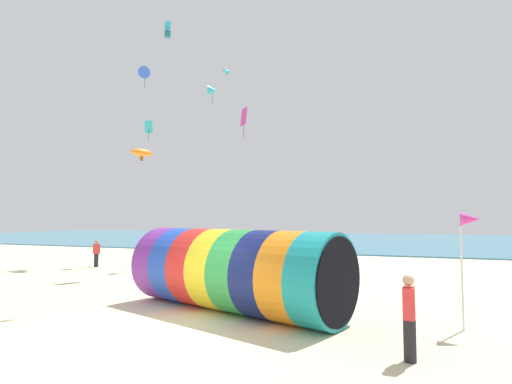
% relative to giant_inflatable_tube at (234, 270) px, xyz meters
% --- Properties ---
extents(ground_plane, '(120.00, 120.00, 0.00)m').
position_rel_giant_inflatable_tube_xyz_m(ground_plane, '(-0.71, -2.44, -1.23)').
color(ground_plane, beige).
extents(sea, '(120.00, 40.00, 0.10)m').
position_rel_giant_inflatable_tube_xyz_m(sea, '(-0.71, 39.17, -1.18)').
color(sea, teal).
rests_on(sea, ground).
extents(giant_inflatable_tube, '(7.42, 4.61, 2.45)m').
position_rel_giant_inflatable_tube_xyz_m(giant_inflatable_tube, '(0.00, 0.00, 0.00)').
color(giant_inflatable_tube, purple).
rests_on(giant_inflatable_tube, ground).
extents(kite_handler, '(0.25, 0.38, 1.69)m').
position_rel_giant_inflatable_tube_xyz_m(kite_handler, '(4.87, -2.70, -0.36)').
color(kite_handler, black).
rests_on(kite_handler, ground).
extents(kite_magenta_diamond, '(0.61, 0.61, 1.77)m').
position_rel_giant_inflatable_tube_xyz_m(kite_magenta_diamond, '(-3.81, 10.41, 7.51)').
color(kite_magenta_diamond, '#D1339E').
extents(kite_cyan_box, '(0.54, 0.54, 1.11)m').
position_rel_giant_inflatable_tube_xyz_m(kite_cyan_box, '(-10.30, 12.26, 14.76)').
color(kite_cyan_box, '#2DB2C6').
extents(kite_cyan_diamond, '(0.55, 0.22, 1.32)m').
position_rel_giant_inflatable_tube_xyz_m(kite_cyan_diamond, '(-10.09, 9.94, 7.29)').
color(kite_cyan_diamond, '#2DB2C6').
extents(kite_cyan_delta, '(0.81, 0.81, 1.12)m').
position_rel_giant_inflatable_tube_xyz_m(kite_cyan_delta, '(-5.93, 10.52, 9.39)').
color(kite_cyan_delta, '#2DB2C6').
extents(kite_orange_parafoil, '(0.92, 1.26, 0.61)m').
position_rel_giant_inflatable_tube_xyz_m(kite_orange_parafoil, '(-7.14, 5.19, 4.78)').
color(kite_orange_parafoil, orange).
extents(kite_cyan_parafoil, '(0.60, 0.69, 0.35)m').
position_rel_giant_inflatable_tube_xyz_m(kite_cyan_parafoil, '(-6.43, 13.77, 11.79)').
color(kite_cyan_parafoil, '#2DB2C6').
extents(kite_blue_delta, '(1.18, 1.30, 1.60)m').
position_rel_giant_inflatable_tube_xyz_m(kite_blue_delta, '(-10.77, 10.39, 11.15)').
color(kite_blue_delta, blue).
extents(bystander_near_water, '(0.40, 0.42, 1.52)m').
position_rel_giant_inflatable_tube_xyz_m(bystander_near_water, '(-11.59, 7.26, -0.46)').
color(bystander_near_water, black).
rests_on(bystander_near_water, ground).
extents(beach_flag, '(0.47, 0.36, 2.95)m').
position_rel_giant_inflatable_tube_xyz_m(beach_flag, '(6.38, 0.09, 1.40)').
color(beach_flag, silver).
rests_on(beach_flag, ground).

